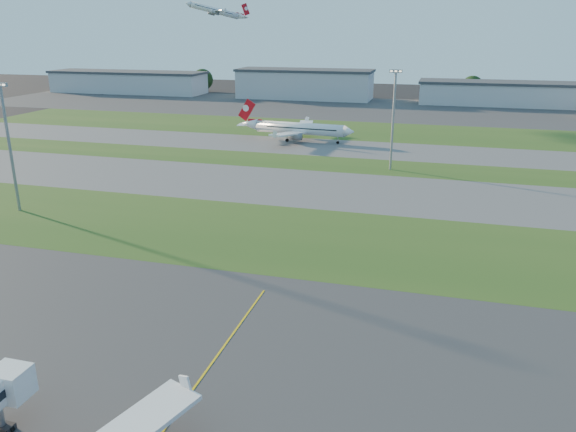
% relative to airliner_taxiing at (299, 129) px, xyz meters
% --- Properties ---
extents(ground, '(700.00, 700.00, 0.00)m').
position_rel_airliner_taxiing_xyz_m(ground, '(18.31, -139.79, -4.11)').
color(ground, black).
rests_on(ground, ground).
extents(apron_near, '(300.00, 70.00, 0.01)m').
position_rel_airliner_taxiing_xyz_m(apron_near, '(18.31, -139.79, -4.10)').
color(apron_near, '#333335').
rests_on(apron_near, ground).
extents(grass_strip_a, '(300.00, 34.00, 0.01)m').
position_rel_airliner_taxiing_xyz_m(grass_strip_a, '(18.31, -87.79, -4.10)').
color(grass_strip_a, '#254918').
rests_on(grass_strip_a, ground).
extents(taxiway_a, '(300.00, 32.00, 0.01)m').
position_rel_airliner_taxiing_xyz_m(taxiway_a, '(18.31, -54.79, -4.10)').
color(taxiway_a, '#515154').
rests_on(taxiway_a, ground).
extents(grass_strip_b, '(300.00, 18.00, 0.01)m').
position_rel_airliner_taxiing_xyz_m(grass_strip_b, '(18.31, -29.79, -4.10)').
color(grass_strip_b, '#254918').
rests_on(grass_strip_b, ground).
extents(taxiway_b, '(300.00, 26.00, 0.01)m').
position_rel_airliner_taxiing_xyz_m(taxiway_b, '(18.31, -7.79, -4.10)').
color(taxiway_b, '#515154').
rests_on(taxiway_b, ground).
extents(grass_strip_c, '(300.00, 40.00, 0.01)m').
position_rel_airliner_taxiing_xyz_m(grass_strip_c, '(18.31, 25.21, -4.10)').
color(grass_strip_c, '#254918').
rests_on(grass_strip_c, ground).
extents(apron_far, '(400.00, 80.00, 0.01)m').
position_rel_airliner_taxiing_xyz_m(apron_far, '(18.31, 85.21, -4.10)').
color(apron_far, '#333335').
rests_on(apron_far, ground).
extents(yellow_line, '(0.25, 60.00, 0.02)m').
position_rel_airliner_taxiing_xyz_m(yellow_line, '(23.31, -139.79, -4.11)').
color(yellow_line, gold).
rests_on(yellow_line, ground).
extents(airliner_taxiing, '(37.50, 31.70, 11.70)m').
position_rel_airliner_taxiing_xyz_m(airliner_taxiing, '(0.00, 0.00, 0.00)').
color(airliner_taxiing, white).
rests_on(airliner_taxiing, ground).
extents(airliner_departing, '(23.93, 20.81, 8.86)m').
position_rel_airliner_taxiing_xyz_m(airliner_departing, '(-61.47, 80.55, 39.21)').
color(airliner_departing, white).
extents(light_mast_west, '(3.20, 0.70, 25.80)m').
position_rel_airliner_taxiing_xyz_m(light_mast_west, '(-36.69, -87.79, 10.70)').
color(light_mast_west, gray).
rests_on(light_mast_west, ground).
extents(light_mast_centre, '(3.20, 0.70, 25.80)m').
position_rel_airliner_taxiing_xyz_m(light_mast_centre, '(33.31, -31.79, 10.70)').
color(light_mast_centre, gray).
rests_on(light_mast_centre, ground).
extents(hangar_far_west, '(91.80, 23.00, 12.20)m').
position_rel_airliner_taxiing_xyz_m(hangar_far_west, '(-131.69, 115.21, 2.03)').
color(hangar_far_west, '#9C9EA4').
rests_on(hangar_far_west, ground).
extents(hangar_west, '(71.40, 23.00, 15.20)m').
position_rel_airliner_taxiing_xyz_m(hangar_west, '(-26.69, 115.21, 3.53)').
color(hangar_west, '#9C9EA4').
rests_on(hangar_west, ground).
extents(hangar_east, '(81.60, 23.00, 11.20)m').
position_rel_airliner_taxiing_xyz_m(hangar_east, '(73.31, 115.21, 1.53)').
color(hangar_east, '#9C9EA4').
rests_on(hangar_east, ground).
extents(tree_far_west, '(11.00, 11.00, 12.00)m').
position_rel_airliner_taxiing_xyz_m(tree_far_west, '(-171.69, 128.21, 2.38)').
color(tree_far_west, black).
rests_on(tree_far_west, ground).
extents(tree_west, '(12.10, 12.10, 13.20)m').
position_rel_airliner_taxiing_xyz_m(tree_west, '(-91.69, 130.21, 3.03)').
color(tree_west, black).
rests_on(tree_west, ground).
extents(tree_mid_west, '(9.90, 9.90, 10.80)m').
position_rel_airliner_taxiing_xyz_m(tree_mid_west, '(-1.69, 126.21, 1.73)').
color(tree_mid_west, black).
rests_on(tree_mid_west, ground).
extents(tree_mid_east, '(11.55, 11.55, 12.60)m').
position_rel_airliner_taxiing_xyz_m(tree_mid_east, '(58.31, 129.21, 2.70)').
color(tree_mid_east, black).
rests_on(tree_mid_east, ground).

